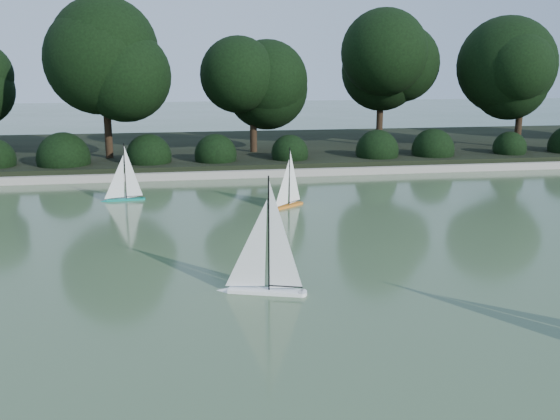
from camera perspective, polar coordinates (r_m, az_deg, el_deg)
The scene contains 8 objects.
ground at distance 7.12m, azimuth 0.88°, elevation -10.09°, with size 80.00×80.00×0.00m, color #3B5332.
pond_coping at distance 15.71m, azimuth -4.97°, elevation 3.28°, with size 40.00×0.35×0.18m, color gray.
far_bank at distance 19.65m, azimuth -5.90°, elevation 5.47°, with size 40.00×8.00×0.30m, color black.
tree_line at distance 18.02m, azimuth -1.76°, elevation 12.77°, with size 26.31×3.93×4.39m.
shrub_hedge at distance 16.54m, azimuth -5.24°, elevation 5.05°, with size 29.10×1.10×1.10m.
sailboat_white_a at distance 7.85m, azimuth -1.99°, elevation -5.85°, with size 1.16×0.52×1.60m.
sailboat_orange at distance 12.42m, azimuth 0.54°, elevation 1.14°, with size 0.79×0.68×1.27m.
sailboat_teal at distance 13.45m, azimuth -14.35°, elevation 1.67°, with size 0.94×0.22×1.28m.
Camera 1 is at (-1.17, -6.43, 2.84)m, focal length 40.00 mm.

